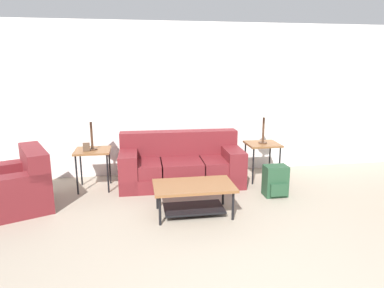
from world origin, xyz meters
The scene contains 10 objects.
wall_back centered at (0.00, 3.92, 1.30)m, with size 9.14×0.06×2.60m.
couch centered at (-0.39, 3.30, 0.30)m, with size 1.96×0.91×0.82m.
armchair centered at (-2.74, 2.66, 0.28)m, with size 1.24×1.25×0.80m.
coffee_table centered at (-0.38, 2.09, 0.30)m, with size 1.03×0.61×0.40m.
side_table_left centered at (-1.75, 3.26, 0.56)m, with size 0.53×0.50×0.63m.
side_table_right centered at (0.98, 3.26, 0.56)m, with size 0.53×0.50×0.63m.
table_lamp_left centered at (-1.75, 3.26, 1.17)m, with size 0.27×0.27×0.67m.
table_lamp_right centered at (0.98, 3.26, 1.17)m, with size 0.27×0.27×0.67m.
backpack centered at (0.92, 2.52, 0.22)m, with size 0.33×0.31×0.46m.
picture_frame centered at (-1.83, 3.19, 0.69)m, with size 0.10×0.04×0.13m.
Camera 1 is at (-1.08, -1.99, 1.90)m, focal length 32.00 mm.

